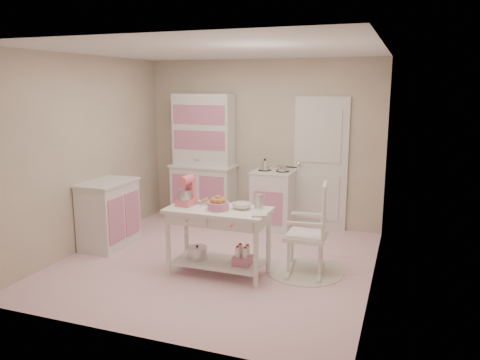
# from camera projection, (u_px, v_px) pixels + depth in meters

# --- Properties ---
(room_shell) EXTENTS (3.84, 3.84, 2.62)m
(room_shell) POSITION_uv_depth(u_px,v_px,m) (215.00, 132.00, 5.60)
(room_shell) COLOR pink
(room_shell) RESTS_ON ground
(door) EXTENTS (0.82, 0.05, 2.04)m
(door) POSITION_uv_depth(u_px,v_px,m) (321.00, 164.00, 7.14)
(door) COLOR white
(door) RESTS_ON ground
(hutch) EXTENTS (1.06, 0.50, 2.08)m
(hutch) POSITION_uv_depth(u_px,v_px,m) (203.00, 158.00, 7.56)
(hutch) COLOR white
(hutch) RESTS_ON ground
(stove) EXTENTS (0.62, 0.57, 0.92)m
(stove) POSITION_uv_depth(u_px,v_px,m) (273.00, 200.00, 7.23)
(stove) COLOR white
(stove) RESTS_ON ground
(base_cabinet) EXTENTS (0.54, 0.84, 0.92)m
(base_cabinet) POSITION_uv_depth(u_px,v_px,m) (109.00, 214.00, 6.44)
(base_cabinet) COLOR white
(base_cabinet) RESTS_ON ground
(lace_rug) EXTENTS (0.92, 0.92, 0.01)m
(lace_rug) POSITION_uv_depth(u_px,v_px,m) (305.00, 271.00, 5.63)
(lace_rug) COLOR white
(lace_rug) RESTS_ON ground
(rocking_chair) EXTENTS (0.56, 0.77, 1.10)m
(rocking_chair) POSITION_uv_depth(u_px,v_px,m) (306.00, 228.00, 5.52)
(rocking_chair) COLOR white
(rocking_chair) RESTS_ON ground
(work_table) EXTENTS (1.20, 0.60, 0.80)m
(work_table) POSITION_uv_depth(u_px,v_px,m) (219.00, 241.00, 5.50)
(work_table) COLOR white
(work_table) RESTS_ON ground
(stand_mixer) EXTENTS (0.22, 0.29, 0.34)m
(stand_mixer) POSITION_uv_depth(u_px,v_px,m) (186.00, 191.00, 5.54)
(stand_mixer) COLOR #FF6B7A
(stand_mixer) RESTS_ON work_table
(cookie_tray) EXTENTS (0.34, 0.24, 0.02)m
(cookie_tray) POSITION_uv_depth(u_px,v_px,m) (213.00, 203.00, 5.63)
(cookie_tray) COLOR silver
(cookie_tray) RESTS_ON work_table
(bread_basket) EXTENTS (0.25, 0.25, 0.09)m
(bread_basket) POSITION_uv_depth(u_px,v_px,m) (218.00, 206.00, 5.35)
(bread_basket) COLOR pink
(bread_basket) RESTS_ON work_table
(mixing_bowl) EXTENTS (0.22, 0.22, 0.07)m
(mixing_bowl) POSITION_uv_depth(u_px,v_px,m) (242.00, 206.00, 5.40)
(mixing_bowl) COLOR white
(mixing_bowl) RESTS_ON work_table
(metal_pitcher) EXTENTS (0.10, 0.10, 0.17)m
(metal_pitcher) POSITION_uv_depth(u_px,v_px,m) (259.00, 201.00, 5.40)
(metal_pitcher) COLOR silver
(metal_pitcher) RESTS_ON work_table
(recipe_book) EXTENTS (0.22, 0.26, 0.02)m
(recipe_book) POSITION_uv_depth(u_px,v_px,m) (252.00, 214.00, 5.15)
(recipe_book) COLOR white
(recipe_book) RESTS_ON work_table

